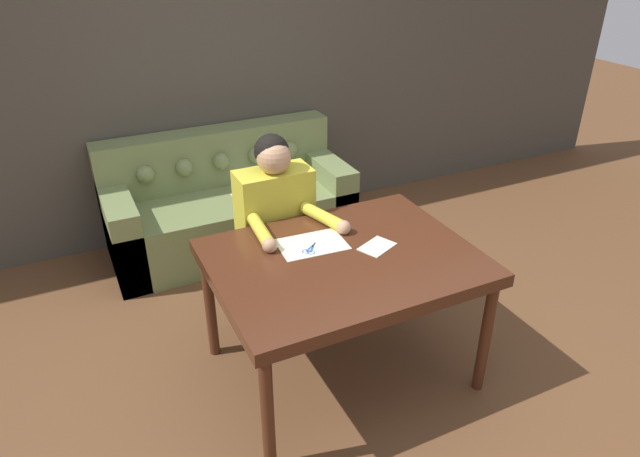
% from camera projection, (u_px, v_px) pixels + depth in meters
% --- Properties ---
extents(ground_plane, '(16.00, 16.00, 0.00)m').
position_uv_depth(ground_plane, '(341.00, 364.00, 3.29)').
color(ground_plane, brown).
extents(wall_back, '(8.00, 0.06, 2.60)m').
position_uv_depth(wall_back, '(219.00, 65.00, 4.26)').
color(wall_back, '#474238').
rests_on(wall_back, ground_plane).
extents(dining_table, '(1.34, 1.02, 0.75)m').
position_uv_depth(dining_table, '(343.00, 268.00, 2.93)').
color(dining_table, '#472314').
rests_on(dining_table, ground_plane).
extents(couch, '(1.80, 0.77, 0.87)m').
position_uv_depth(couch, '(229.00, 207.00, 4.38)').
color(couch, olive).
rests_on(couch, ground_plane).
extents(person, '(0.51, 0.62, 1.21)m').
position_uv_depth(person, '(276.00, 230.00, 3.42)').
color(person, '#33281E').
rests_on(person, ground_plane).
extents(pattern_paper_main, '(0.37, 0.27, 0.00)m').
position_uv_depth(pattern_paper_main, '(312.00, 244.00, 3.00)').
color(pattern_paper_main, beige).
rests_on(pattern_paper_main, dining_table).
extents(pattern_paper_offcut, '(0.22, 0.20, 0.00)m').
position_uv_depth(pattern_paper_offcut, '(377.00, 247.00, 2.98)').
color(pattern_paper_offcut, beige).
rests_on(pattern_paper_offcut, dining_table).
extents(scissors, '(0.19, 0.18, 0.01)m').
position_uv_depth(scissors, '(312.00, 248.00, 2.97)').
color(scissors, silver).
rests_on(scissors, dining_table).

